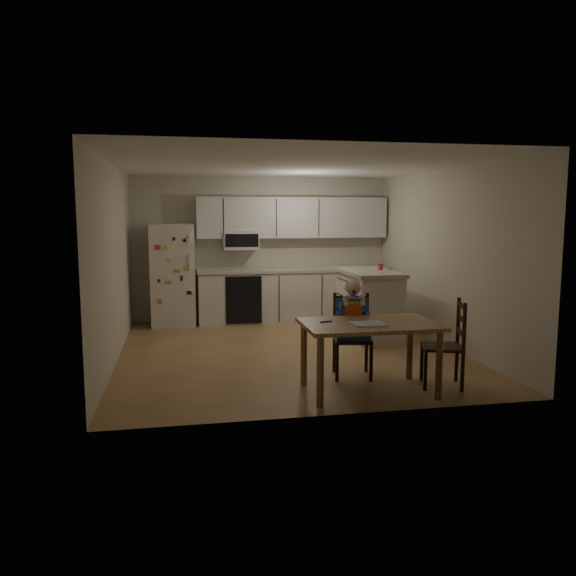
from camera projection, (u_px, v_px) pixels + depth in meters
The scene contains 10 objects.
room at pixel (282, 257), 7.98m from camera, with size 4.52×5.01×2.51m.
refrigerator at pixel (173, 275), 9.37m from camera, with size 0.72×0.70×1.70m, color silver.
kitchen_run at pixel (292, 271), 9.84m from camera, with size 3.37×0.62×2.15m.
kitchen_island at pixel (369, 303), 8.53m from camera, with size 0.72×1.38×1.02m.
red_cup at pixel (380, 267), 8.54m from camera, with size 0.08×0.08×0.10m, color #D22B45.
dining_table at pixel (369, 332), 5.84m from camera, with size 1.39×0.89×0.74m.
napkin at pixel (368, 324), 5.72m from camera, with size 0.33×0.28×0.01m, color #B2B2B7.
toddler_spoon at pixel (325, 322), 5.84m from camera, with size 0.02×0.02×0.12m, color blue.
chair_booster at pixel (352, 318), 6.43m from camera, with size 0.49×0.49×1.12m.
chair_side at pixel (451, 338), 6.05m from camera, with size 0.53×0.53×0.95m.
Camera 1 is at (-1.42, -7.36, 1.86)m, focal length 35.00 mm.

